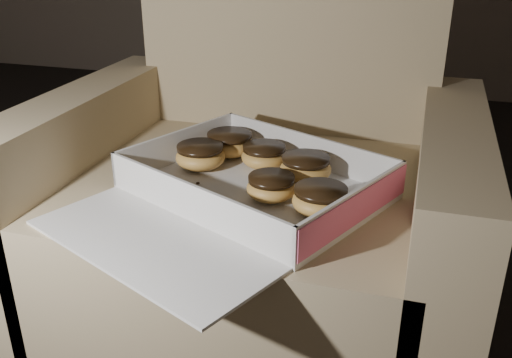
% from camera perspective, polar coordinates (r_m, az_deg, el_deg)
% --- Properties ---
extents(armchair, '(0.85, 0.72, 0.89)m').
position_cam_1_polar(armchair, '(1.21, 0.19, -3.57)').
color(armchair, tan).
rests_on(armchair, floor).
extents(bakery_box, '(0.58, 0.62, 0.07)m').
position_cam_1_polar(bakery_box, '(0.99, -1.54, -1.58)').
color(bakery_box, silver).
rests_on(bakery_box, armchair).
extents(donut_a, '(0.10, 0.10, 0.05)m').
position_cam_1_polar(donut_a, '(1.11, -5.59, 2.33)').
color(donut_a, gold).
rests_on(donut_a, bakery_box).
extents(donut_b, '(0.09, 0.09, 0.05)m').
position_cam_1_polar(donut_b, '(0.94, 6.48, -2.07)').
color(donut_b, gold).
rests_on(donut_b, bakery_box).
extents(donut_c, '(0.09, 0.09, 0.04)m').
position_cam_1_polar(donut_c, '(1.11, 0.82, 2.38)').
color(donut_c, gold).
rests_on(donut_c, bakery_box).
extents(donut_d, '(0.09, 0.09, 0.04)m').
position_cam_1_polar(donut_d, '(0.98, 1.55, -0.78)').
color(donut_d, gold).
rests_on(donut_d, bakery_box).
extents(donut_e, '(0.09, 0.09, 0.05)m').
position_cam_1_polar(donut_e, '(1.05, 4.98, 1.12)').
color(donut_e, gold).
rests_on(donut_e, bakery_box).
extents(donut_f, '(0.10, 0.10, 0.05)m').
position_cam_1_polar(donut_f, '(1.17, -2.66, 3.58)').
color(donut_f, gold).
rests_on(donut_f, bakery_box).
extents(crumb_a, '(0.01, 0.01, 0.00)m').
position_cam_1_polar(crumb_a, '(1.11, -6.35, 1.04)').
color(crumb_a, black).
rests_on(crumb_a, bakery_box).
extents(crumb_b, '(0.01, 0.01, 0.00)m').
position_cam_1_polar(crumb_b, '(0.85, 4.04, -6.72)').
color(crumb_b, black).
rests_on(crumb_b, bakery_box).
extents(crumb_c, '(0.01, 0.01, 0.00)m').
position_cam_1_polar(crumb_c, '(0.92, 7.15, -4.29)').
color(crumb_c, black).
rests_on(crumb_c, bakery_box).
extents(crumb_d, '(0.01, 0.01, 0.00)m').
position_cam_1_polar(crumb_d, '(1.05, -5.84, -0.41)').
color(crumb_d, black).
rests_on(crumb_d, bakery_box).
extents(crumb_e, '(0.01, 0.01, 0.00)m').
position_cam_1_polar(crumb_e, '(0.91, 4.34, -4.54)').
color(crumb_e, black).
rests_on(crumb_e, bakery_box).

